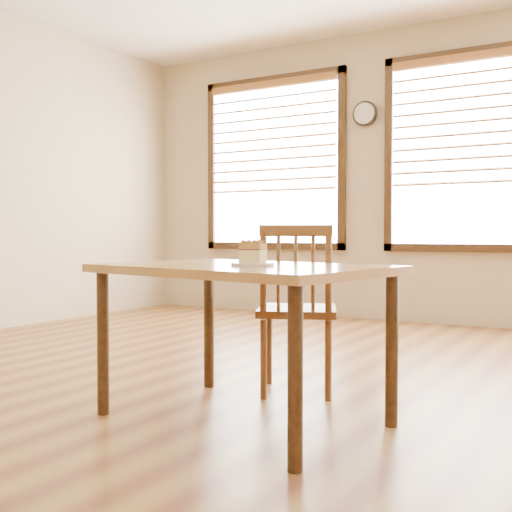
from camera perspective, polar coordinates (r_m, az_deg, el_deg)
The scene contains 9 objects.
ground at distance 3.05m, azimuth -3.79°, elevation -15.17°, with size 8.00×8.00×0.00m, color olive.
room_shell at distance 3.06m, azimuth -3.87°, elevation 19.73°, with size 8.00×8.00×8.00m.
window_left at distance 7.35m, azimuth 1.54°, elevation 9.12°, with size 1.76×0.10×1.96m.
window_right at distance 6.58m, azimuth 18.80°, elevation 9.85°, with size 1.76×0.10×1.96m.
wall_clock at distance 6.93m, azimuth 9.65°, elevation 12.37°, with size 0.26×0.05×0.26m.
cafe_table_main at distance 3.08m, azimuth -1.20°, elevation -2.41°, with size 1.46×1.10×0.75m.
cafe_chair_main at distance 3.60m, azimuth 3.65°, elevation -4.64°, with size 0.57×0.57×0.96m.
plate at distance 2.96m, azimuth -0.30°, elevation -0.75°, with size 0.20×0.20×0.02m.
cake_slice at distance 2.96m, azimuth -0.29°, elevation 0.45°, with size 0.12×0.09×0.11m.
Camera 1 is at (1.65, -2.40, 0.90)m, focal length 45.00 mm.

